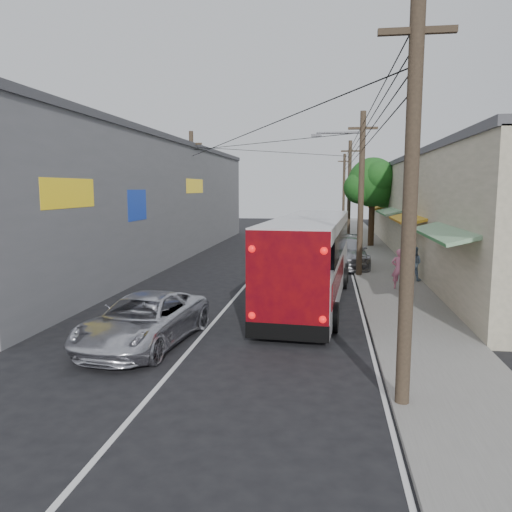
{
  "coord_description": "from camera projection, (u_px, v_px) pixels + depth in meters",
  "views": [
    {
      "loc": [
        3.68,
        -11.83,
        4.37
      ],
      "look_at": [
        1.0,
        6.51,
        1.84
      ],
      "focal_mm": 35.0,
      "sensor_mm": 36.0,
      "label": 1
    }
  ],
  "objects": [
    {
      "name": "street_tree",
      "position": [
        374.0,
        184.0,
        36.6
      ],
      "size": [
        4.4,
        4.0,
        6.6
      ],
      "color": "#3F2B19",
      "rests_on": "ground"
    },
    {
      "name": "building_right",
      "position": [
        443.0,
        207.0,
        32.28
      ],
      "size": [
        7.09,
        40.0,
        6.25
      ],
      "color": "beige",
      "rests_on": "ground"
    },
    {
      "name": "building_left",
      "position": [
        132.0,
        200.0,
        31.08
      ],
      "size": [
        7.2,
        36.0,
        7.25
      ],
      "color": "gray",
      "rests_on": "ground"
    },
    {
      "name": "parked_car_mid",
      "position": [
        342.0,
        244.0,
        33.38
      ],
      "size": [
        1.65,
        3.89,
        1.31
      ],
      "primitive_type": "imported",
      "rotation": [
        0.0,
        0.0,
        -0.03
      ],
      "color": "#26272B",
      "rests_on": "ground"
    },
    {
      "name": "pedestrian_far",
      "position": [
        413.0,
        263.0,
        23.07
      ],
      "size": [
        0.95,
        0.86,
        1.58
      ],
      "primitive_type": "imported",
      "rotation": [
        0.0,
        0.0,
        2.72
      ],
      "color": "#85A1C1",
      "rests_on": "sidewalk"
    },
    {
      "name": "ground",
      "position": [
        180.0,
        361.0,
        12.71
      ],
      "size": [
        120.0,
        120.0,
        0.0
      ],
      "primitive_type": "plane",
      "color": "black",
      "rests_on": "ground"
    },
    {
      "name": "parked_suv",
      "position": [
        345.0,
        252.0,
        27.82
      ],
      "size": [
        2.65,
        5.81,
        1.65
      ],
      "primitive_type": "imported",
      "rotation": [
        0.0,
        0.0,
        0.06
      ],
      "color": "#94959C",
      "rests_on": "ground"
    },
    {
      "name": "pedestrian_near",
      "position": [
        399.0,
        269.0,
        21.13
      ],
      "size": [
        0.7,
        0.54,
        1.7
      ],
      "primitive_type": "imported",
      "rotation": [
        0.0,
        0.0,
        2.91
      ],
      "color": "pink",
      "rests_on": "sidewalk"
    },
    {
      "name": "utility_poles",
      "position": [
        321.0,
        192.0,
        31.63
      ],
      "size": [
        11.8,
        45.28,
        8.0
      ],
      "color": "#473828",
      "rests_on": "ground"
    },
    {
      "name": "jeepney",
      "position": [
        143.0,
        320.0,
        13.94
      ],
      "size": [
        2.88,
        5.27,
        1.4
      ],
      "primitive_type": "imported",
      "rotation": [
        0.0,
        0.0,
        -0.11
      ],
      "color": "silver",
      "rests_on": "ground"
    },
    {
      "name": "sidewalk",
      "position": [
        373.0,
        257.0,
        31.38
      ],
      "size": [
        3.0,
        80.0,
        0.12
      ],
      "primitive_type": "cube",
      "color": "slate",
      "rests_on": "ground"
    },
    {
      "name": "coach_bus",
      "position": [
        310.0,
        258.0,
        19.16
      ],
      "size": [
        3.28,
        11.52,
        3.28
      ],
      "rotation": [
        0.0,
        0.0,
        -0.07
      ],
      "color": "silver",
      "rests_on": "ground"
    },
    {
      "name": "parked_car_far",
      "position": [
        330.0,
        233.0,
        40.34
      ],
      "size": [
        1.97,
        4.71,
        1.51
      ],
      "primitive_type": "imported",
      "rotation": [
        0.0,
        0.0,
        0.08
      ],
      "color": "black",
      "rests_on": "ground"
    }
  ]
}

